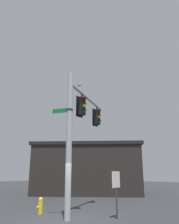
# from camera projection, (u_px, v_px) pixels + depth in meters

# --- Properties ---
(ground_plane) EXTENTS (80.00, 80.00, 0.00)m
(ground_plane) POSITION_uv_depth(u_px,v_px,m) (67.00, 221.00, 9.94)
(ground_plane) COLOR #2D3033
(signal_pole) EXTENTS (0.28, 0.28, 7.09)m
(signal_pole) POSITION_uv_depth(u_px,v_px,m) (69.00, 141.00, 10.85)
(signal_pole) COLOR #ADB2B7
(signal_pole) RESTS_ON ground
(mast_arm) EXTENTS (4.94, 2.09, 0.17)m
(mast_arm) POSITION_uv_depth(u_px,v_px,m) (88.00, 98.00, 14.01)
(mast_arm) COLOR #ADB2B7
(traffic_light_nearest_pole) EXTENTS (0.54, 0.49, 1.31)m
(traffic_light_nearest_pole) POSITION_uv_depth(u_px,v_px,m) (82.00, 106.00, 12.86)
(traffic_light_nearest_pole) COLOR black
(traffic_light_mid_inner) EXTENTS (0.54, 0.49, 1.31)m
(traffic_light_mid_inner) POSITION_uv_depth(u_px,v_px,m) (97.00, 117.00, 15.47)
(traffic_light_mid_inner) COLOR black
(street_name_sign) EXTENTS (0.53, 1.06, 0.22)m
(street_name_sign) POSITION_uv_depth(u_px,v_px,m) (66.00, 110.00, 11.33)
(street_name_sign) COLOR #147238
(bird_flying) EXTENTS (0.30, 0.30, 0.12)m
(bird_flying) POSITION_uv_depth(u_px,v_px,m) (79.00, 86.00, 16.65)
(bird_flying) COLOR #4C4742
(storefront_building) EXTENTS (11.03, 11.76, 4.79)m
(storefront_building) POSITION_uv_depth(u_px,v_px,m) (88.00, 168.00, 22.42)
(storefront_building) COLOR #282321
(storefront_building) RESTS_ON ground
(fire_hydrant) EXTENTS (0.35, 0.24, 0.82)m
(fire_hydrant) POSITION_uv_depth(u_px,v_px,m) (40.00, 206.00, 11.59)
(fire_hydrant) COLOR yellow
(fire_hydrant) RESTS_ON ground
(historical_marker) EXTENTS (0.60, 0.08, 2.13)m
(historical_marker) POSITION_uv_depth(u_px,v_px,m) (116.00, 187.00, 10.73)
(historical_marker) COLOR #333333
(historical_marker) RESTS_ON ground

